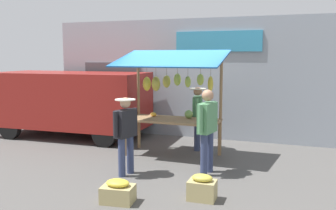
% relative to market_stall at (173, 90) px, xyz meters
% --- Properties ---
extents(ground_plane, '(40.00, 40.00, 0.00)m').
position_rel_market_stall_xyz_m(ground_plane, '(-0.02, 0.06, -1.55)').
color(ground_plane, '#514F4C').
extents(street_backdrop, '(9.00, 0.30, 3.40)m').
position_rel_market_stall_xyz_m(street_backdrop, '(0.03, -2.13, 0.15)').
color(street_backdrop, '#8C939E').
rests_on(street_backdrop, ground).
extents(market_stall, '(2.50, 1.46, 2.50)m').
position_rel_market_stall_xyz_m(market_stall, '(0.00, 0.00, 0.00)').
color(market_stall, olive).
rests_on(market_stall, ground).
extents(vendor_with_sunhat, '(0.41, 0.67, 1.59)m').
position_rel_market_stall_xyz_m(vendor_with_sunhat, '(-0.42, -0.69, -0.62)').
color(vendor_with_sunhat, navy).
rests_on(vendor_with_sunhat, ground).
extents(shopper_with_ponytail, '(0.31, 0.71, 1.70)m').
position_rel_market_stall_xyz_m(shopper_with_ponytail, '(-1.13, 1.12, -0.55)').
color(shopper_with_ponytail, navy).
rests_on(shopper_with_ponytail, ground).
extents(shopper_with_shopping_bag, '(0.40, 0.66, 1.55)m').
position_rel_market_stall_xyz_m(shopper_with_shopping_bag, '(0.36, 1.74, -0.64)').
color(shopper_with_shopping_bag, navy).
rests_on(shopper_with_shopping_bag, ground).
extents(parked_van, '(4.47, 2.03, 1.88)m').
position_rel_market_stall_xyz_m(parked_van, '(3.60, -0.86, -0.43)').
color(parked_van, maroon).
rests_on(parked_van, ground).
extents(produce_crate_near, '(0.46, 0.35, 0.43)m').
position_rel_market_stall_xyz_m(produce_crate_near, '(-1.39, 2.46, -1.35)').
color(produce_crate_near, tan).
rests_on(produce_crate_near, ground).
extents(produce_crate_side, '(0.56, 0.44, 0.39)m').
position_rel_market_stall_xyz_m(produce_crate_side, '(-0.15, 3.05, -1.37)').
color(produce_crate_side, tan).
rests_on(produce_crate_side, ground).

